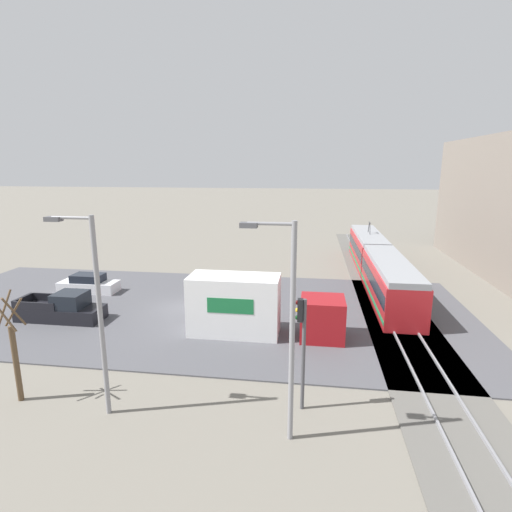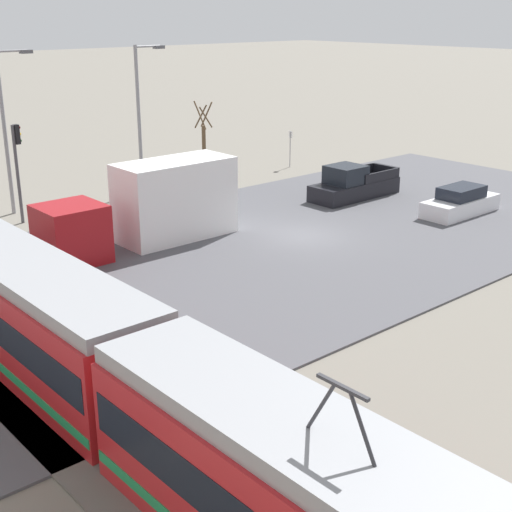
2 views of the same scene
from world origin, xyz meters
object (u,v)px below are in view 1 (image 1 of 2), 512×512
object	(u,v)px
pickup_truck	(62,309)
light_rail_tram	(377,263)
street_tree	(15,353)
street_lamp_near_crossing	(287,319)
box_truck	(255,308)
street_lamp_mid_block	(95,304)
sedan_car_0	(89,284)
traffic_light_pole	(302,339)

from	to	relation	value
pickup_truck	light_rail_tram	bearing A→B (deg)	120.24
street_tree	street_lamp_near_crossing	distance (m)	12.01
box_truck	street_lamp_mid_block	world-z (taller)	street_lamp_mid_block
pickup_truck	sedan_car_0	xyz separation A→B (m)	(-5.94, -1.60, -0.12)
light_rail_tram	sedan_car_0	world-z (taller)	light_rail_tram
street_tree	box_truck	bearing A→B (deg)	131.89
box_truck	pickup_truck	size ratio (longest dim) A/B	1.65
street_tree	street_lamp_near_crossing	world-z (taller)	street_lamp_near_crossing
sedan_car_0	street_tree	size ratio (longest dim) A/B	0.95
light_rail_tram	box_truck	distance (m)	16.22
light_rail_tram	street_lamp_mid_block	xyz separation A→B (m)	(22.06, -14.27, 3.15)
sedan_car_0	traffic_light_pole	world-z (taller)	traffic_light_pole
box_truck	street_lamp_near_crossing	bearing A→B (deg)	14.91
box_truck	sedan_car_0	world-z (taller)	box_truck
traffic_light_pole	street_tree	xyz separation A→B (m)	(1.10, -12.22, -0.94)
traffic_light_pole	street_tree	world-z (taller)	street_tree
light_rail_tram	pickup_truck	distance (m)	25.64
box_truck	light_rail_tram	bearing A→B (deg)	145.81
pickup_truck	street_lamp_near_crossing	distance (m)	18.69
box_truck	street_tree	distance (m)	12.45
pickup_truck	sedan_car_0	world-z (taller)	pickup_truck
traffic_light_pole	street_lamp_mid_block	xyz separation A→B (m)	(1.43, -8.12, 1.59)
pickup_truck	street_tree	world-z (taller)	street_tree
street_lamp_near_crossing	light_rail_tram	bearing A→B (deg)	163.56
street_tree	street_lamp_near_crossing	bearing A→B (deg)	85.70
box_truck	street_lamp_mid_block	bearing A→B (deg)	-30.82
light_rail_tram	street_lamp_near_crossing	world-z (taller)	street_lamp_near_crossing
traffic_light_pole	light_rail_tram	bearing A→B (deg)	163.39
box_truck	street_lamp_near_crossing	world-z (taller)	street_lamp_near_crossing
box_truck	traffic_light_pole	world-z (taller)	traffic_light_pole
box_truck	street_lamp_near_crossing	distance (m)	9.98
box_truck	sedan_car_0	size ratio (longest dim) A/B	1.98
street_lamp_near_crossing	street_lamp_mid_block	bearing A→B (deg)	-94.10
box_truck	street_lamp_mid_block	size ratio (longest dim) A/B	1.12
street_lamp_near_crossing	street_tree	bearing A→B (deg)	-94.30
box_truck	street_lamp_near_crossing	size ratio (longest dim) A/B	1.12
light_rail_tram	pickup_truck	size ratio (longest dim) A/B	4.33
traffic_light_pole	street_lamp_mid_block	size ratio (longest dim) A/B	0.59
street_tree	street_lamp_mid_block	size ratio (longest dim) A/B	0.59
street_lamp_near_crossing	street_lamp_mid_block	world-z (taller)	street_lamp_near_crossing
light_rail_tram	sedan_car_0	distance (m)	24.77
box_truck	traffic_light_pole	size ratio (longest dim) A/B	1.90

